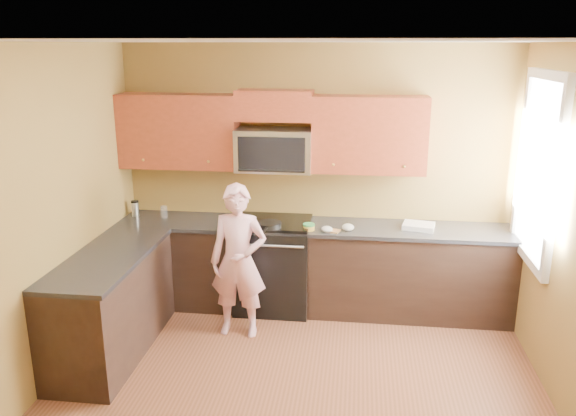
% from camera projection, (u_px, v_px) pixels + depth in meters
% --- Properties ---
extents(floor, '(4.00, 4.00, 0.00)m').
position_uv_depth(floor, '(293.00, 403.00, 4.43)').
color(floor, brown).
rests_on(floor, ground).
extents(ceiling, '(4.00, 4.00, 0.00)m').
position_uv_depth(ceiling, '(294.00, 41.00, 3.69)').
color(ceiling, white).
rests_on(ceiling, ground).
extents(wall_back, '(4.00, 0.00, 4.00)m').
position_uv_depth(wall_back, '(315.00, 177.00, 5.97)').
color(wall_back, olive).
rests_on(wall_back, ground).
extents(wall_front, '(4.00, 0.00, 4.00)m').
position_uv_depth(wall_front, '(233.00, 411.00, 2.15)').
color(wall_front, olive).
rests_on(wall_front, ground).
extents(wall_left, '(0.00, 4.00, 4.00)m').
position_uv_depth(wall_left, '(30.00, 228.00, 4.30)').
color(wall_left, olive).
rests_on(wall_left, ground).
extents(cabinet_back_run, '(4.00, 0.60, 0.88)m').
position_uv_depth(cabinet_back_run, '(312.00, 268.00, 5.93)').
color(cabinet_back_run, black).
rests_on(cabinet_back_run, floor).
extents(cabinet_left_run, '(0.60, 1.60, 0.88)m').
position_uv_depth(cabinet_left_run, '(111.00, 306.00, 5.09)').
color(cabinet_left_run, black).
rests_on(cabinet_left_run, floor).
extents(countertop_back, '(4.00, 0.62, 0.04)m').
position_uv_depth(countertop_back, '(312.00, 227.00, 5.80)').
color(countertop_back, black).
rests_on(countertop_back, cabinet_back_run).
extents(countertop_left, '(0.62, 1.60, 0.04)m').
position_uv_depth(countertop_left, '(108.00, 257.00, 4.96)').
color(countertop_left, black).
rests_on(countertop_left, cabinet_left_run).
extents(stove, '(0.76, 0.65, 0.95)m').
position_uv_depth(stove, '(273.00, 264.00, 5.95)').
color(stove, black).
rests_on(stove, floor).
extents(microwave, '(0.76, 0.40, 0.42)m').
position_uv_depth(microwave, '(275.00, 170.00, 5.80)').
color(microwave, silver).
rests_on(microwave, wall_back).
extents(upper_cab_left, '(1.22, 0.33, 0.75)m').
position_uv_depth(upper_cab_left, '(181.00, 167.00, 5.95)').
color(upper_cab_left, maroon).
rests_on(upper_cab_left, wall_back).
extents(upper_cab_right, '(1.12, 0.33, 0.75)m').
position_uv_depth(upper_cab_right, '(368.00, 172.00, 5.72)').
color(upper_cab_right, maroon).
rests_on(upper_cab_right, wall_back).
extents(upper_cab_over_mw, '(0.76, 0.33, 0.30)m').
position_uv_depth(upper_cab_over_mw, '(275.00, 105.00, 5.65)').
color(upper_cab_over_mw, maroon).
rests_on(upper_cab_over_mw, wall_back).
extents(window, '(0.06, 1.06, 1.66)m').
position_uv_depth(window, '(539.00, 169.00, 4.89)').
color(window, white).
rests_on(window, wall_right).
extents(woman, '(0.54, 0.36, 1.47)m').
position_uv_depth(woman, '(239.00, 261.00, 5.33)').
color(woman, pink).
rests_on(woman, floor).
extents(frying_pan, '(0.27, 0.44, 0.06)m').
position_uv_depth(frying_pan, '(269.00, 227.00, 5.61)').
color(frying_pan, black).
rests_on(frying_pan, stove).
extents(butter_tub, '(0.15, 0.15, 0.08)m').
position_uv_depth(butter_tub, '(309.00, 230.00, 5.62)').
color(butter_tub, yellow).
rests_on(butter_tub, countertop_back).
extents(toast_slice, '(0.14, 0.14, 0.01)m').
position_uv_depth(toast_slice, '(334.00, 231.00, 5.57)').
color(toast_slice, '#B27F47').
rests_on(toast_slice, countertop_back).
extents(napkin_a, '(0.11, 0.12, 0.06)m').
position_uv_depth(napkin_a, '(327.00, 229.00, 5.55)').
color(napkin_a, silver).
rests_on(napkin_a, countertop_back).
extents(napkin_b, '(0.14, 0.15, 0.07)m').
position_uv_depth(napkin_b, '(348.00, 227.00, 5.60)').
color(napkin_b, silver).
rests_on(napkin_b, countertop_back).
extents(dish_towel, '(0.34, 0.30, 0.05)m').
position_uv_depth(dish_towel, '(419.00, 226.00, 5.67)').
color(dish_towel, white).
rests_on(dish_towel, countertop_back).
extents(travel_mug, '(0.09, 0.09, 0.17)m').
position_uv_depth(travel_mug, '(136.00, 216.00, 6.09)').
color(travel_mug, silver).
rests_on(travel_mug, countertop_back).
extents(glass_a, '(0.09, 0.09, 0.12)m').
position_uv_depth(glass_a, '(164.00, 212.00, 6.03)').
color(glass_a, silver).
rests_on(glass_a, countertop_back).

